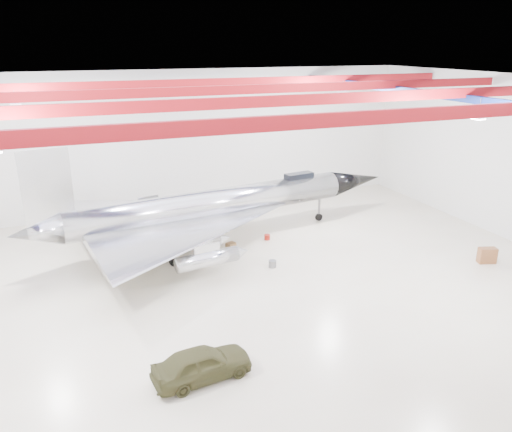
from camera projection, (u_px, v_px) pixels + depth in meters
name	position (u px, v px, depth m)	size (l,w,h in m)	color
floor	(233.00, 286.00, 27.85)	(40.00, 40.00, 0.00)	beige
wall_back	(170.00, 142.00, 39.24)	(40.00, 40.00, 0.00)	silver
ceiling	(230.00, 83.00, 24.25)	(40.00, 40.00, 0.00)	#0A0F38
ceiling_structure	(230.00, 97.00, 24.47)	(39.50, 29.50, 1.08)	maroon
jet_aircraft	(214.00, 208.00, 33.36)	(27.12, 17.43, 7.40)	silver
jeep	(202.00, 364.00, 19.98)	(1.63, 4.04, 1.38)	#3C3B1E
desk	(487.00, 255.00, 30.68)	(1.06, 0.53, 0.98)	brown
crate_ply	(131.00, 262.00, 30.50)	(0.45, 0.36, 0.31)	olive
toolbox_red	(128.00, 241.00, 33.78)	(0.40, 0.32, 0.28)	maroon
engine_drum	(272.00, 264.00, 30.18)	(0.47, 0.47, 0.42)	#59595B
parts_bin	(231.00, 246.00, 32.90)	(0.58, 0.47, 0.41)	olive
crate_small	(129.00, 261.00, 30.66)	(0.42, 0.34, 0.29)	#59595B
tool_chest	(267.00, 237.00, 34.40)	(0.40, 0.40, 0.36)	maroon
spares_box	(214.00, 229.00, 35.87)	(0.43, 0.43, 0.39)	#59595B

